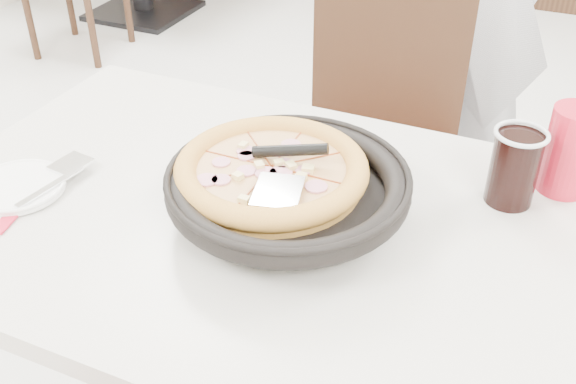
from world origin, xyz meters
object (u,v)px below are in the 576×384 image
at_px(pizza_pan, 288,196).
at_px(main_table, 260,357).
at_px(pizza, 272,177).
at_px(cola_glass, 514,169).
at_px(chair_far, 381,163).
at_px(side_plate, 18,187).
at_px(red_cup, 570,151).

bearing_deg(pizza_pan, main_table, -173.45).
height_order(pizza, cola_glass, cola_glass).
xyz_separation_m(chair_far, pizza, (-0.02, -0.64, 0.34)).
bearing_deg(chair_far, pizza, 73.22).
distance_m(main_table, pizza_pan, 0.42).
bearing_deg(pizza, cola_glass, 26.42).
height_order(main_table, cola_glass, cola_glass).
bearing_deg(chair_far, pizza_pan, 76.51).
bearing_deg(main_table, pizza, 44.99).
height_order(side_plate, cola_glass, cola_glass).
bearing_deg(chair_far, main_table, 71.38).
distance_m(main_table, side_plate, 0.58).
bearing_deg(pizza_pan, chair_far, 91.53).
height_order(chair_far, pizza_pan, chair_far).
distance_m(cola_glass, red_cup, 0.11).
height_order(chair_far, pizza, chair_far).
bearing_deg(chair_far, red_cup, 123.95).
bearing_deg(red_cup, main_table, -149.23).
bearing_deg(chair_far, cola_glass, 112.80).
bearing_deg(cola_glass, chair_far, 127.82).
distance_m(side_plate, red_cup, 0.98).
distance_m(chair_far, side_plate, 0.95).
bearing_deg(pizza, main_table, -135.01).
distance_m(chair_far, pizza, 0.72).
xyz_separation_m(main_table, side_plate, (-0.42, -0.12, 0.38)).
xyz_separation_m(cola_glass, red_cup, (0.08, 0.08, 0.02)).
xyz_separation_m(pizza_pan, red_cup, (0.42, 0.28, 0.04)).
bearing_deg(pizza, pizza_pan, -22.17).
xyz_separation_m(pizza, cola_glass, (0.37, 0.19, 0.00)).
bearing_deg(pizza, side_plate, -161.80).
bearing_deg(pizza_pan, red_cup, 33.57).
distance_m(pizza_pan, cola_glass, 0.39).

